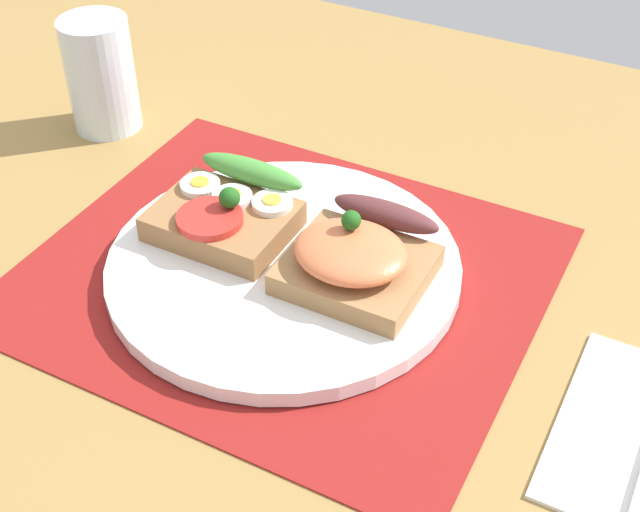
% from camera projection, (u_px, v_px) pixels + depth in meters
% --- Properties ---
extents(ground_plane, '(1.20, 0.90, 0.03)m').
position_uv_depth(ground_plane, '(285.00, 292.00, 0.66)').
color(ground_plane, olive).
extents(placemat, '(0.37, 0.31, 0.00)m').
position_uv_depth(placemat, '(284.00, 274.00, 0.65)').
color(placemat, maroon).
rests_on(placemat, ground_plane).
extents(plate, '(0.26, 0.26, 0.01)m').
position_uv_depth(plate, '(284.00, 266.00, 0.65)').
color(plate, white).
rests_on(plate, placemat).
extents(sandwich_egg_tomato, '(0.10, 0.09, 0.04)m').
position_uv_depth(sandwich_egg_tomato, '(228.00, 211.00, 0.66)').
color(sandwich_egg_tomato, olive).
rests_on(sandwich_egg_tomato, plate).
extents(sandwich_salmon, '(0.10, 0.10, 0.05)m').
position_uv_depth(sandwich_salmon, '(358.00, 255.00, 0.62)').
color(sandwich_salmon, '#9E7346').
rests_on(sandwich_salmon, plate).
extents(drinking_glass, '(0.06, 0.06, 0.10)m').
position_uv_depth(drinking_glass, '(101.00, 75.00, 0.78)').
color(drinking_glass, silver).
rests_on(drinking_glass, ground_plane).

